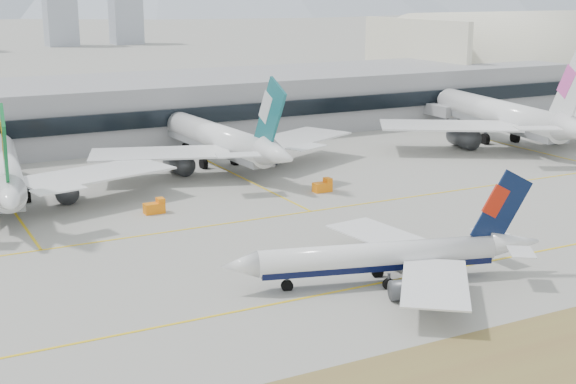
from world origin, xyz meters
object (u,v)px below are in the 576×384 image
taxiing_airliner (389,257)px  hangar (511,94)px  terminal (112,110)px  widebody_cathay (221,141)px  widebody_eva (4,174)px  widebody_china_air (504,117)px

taxiing_airliner → hangar: 206.18m
terminal → hangar: (154.56, 20.16, -7.37)m
widebody_cathay → hangar: hangar is taller
widebody_cathay → widebody_eva: bearing=99.9°
widebody_cathay → widebody_china_air: (73.33, -7.69, 0.89)m
taxiing_airliner → widebody_eva: size_ratio=0.72×
widebody_china_air → taxiing_airliner: bearing=139.3°
widebody_cathay → hangar: size_ratio=0.68×
terminal → widebody_eva: bearing=-122.3°
terminal → widebody_cathay: bearing=-75.6°
taxiing_airliner → widebody_cathay: widebody_cathay is taller
taxiing_airliner → widebody_eva: (-38.50, 64.63, 2.17)m
taxiing_airliner → widebody_china_air: (81.39, 67.71, 3.21)m
terminal → widebody_china_air: bearing=-31.7°
taxiing_airliner → widebody_cathay: 75.87m
taxiing_airliner → widebody_eva: bearing=-43.8°
terminal → hangar: bearing=7.4°
taxiing_airliner → hangar: bearing=-121.7°
terminal → taxiing_airliner: bearing=-88.4°
widebody_cathay → hangar: (143.06, 64.81, -5.76)m
widebody_eva → widebody_cathay: size_ratio=0.97×
widebody_cathay → terminal: size_ratio=0.22×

